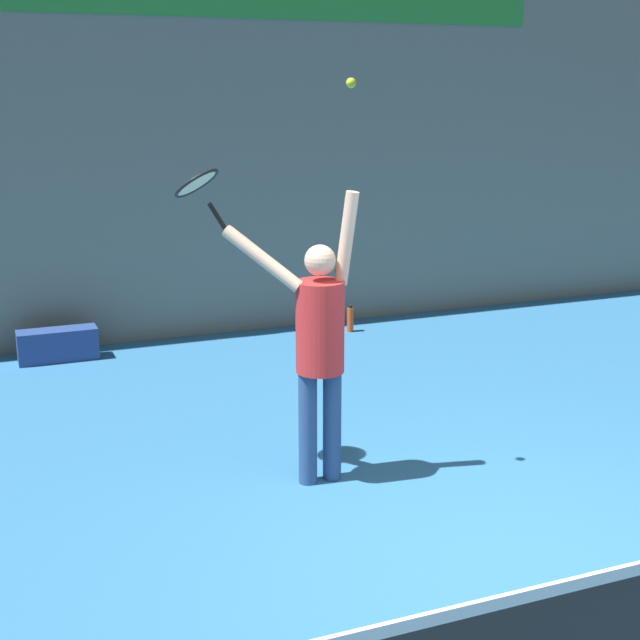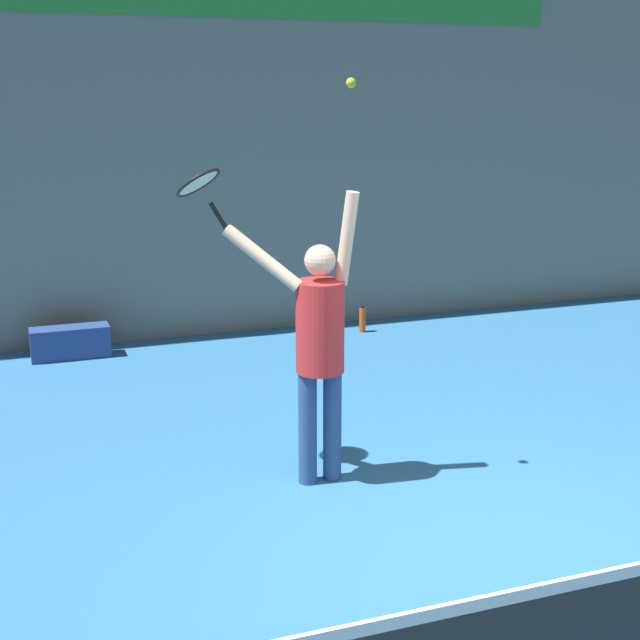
{
  "view_description": "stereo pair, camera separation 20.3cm",
  "coord_description": "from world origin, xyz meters",
  "px_view_note": "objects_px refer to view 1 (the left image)",
  "views": [
    {
      "loc": [
        -2.86,
        -3.78,
        2.69
      ],
      "look_at": [
        -0.68,
        1.63,
        1.18
      ],
      "focal_mm": 50.0,
      "sensor_mm": 36.0,
      "label": 1
    },
    {
      "loc": [
        -2.67,
        -3.85,
        2.69
      ],
      "look_at": [
        -0.68,
        1.63,
        1.18
      ],
      "focal_mm": 50.0,
      "sensor_mm": 36.0,
      "label": 2
    }
  ],
  "objects_px": {
    "tennis_ball": "(351,83)",
    "tennis_racket": "(198,186)",
    "equipment_bag": "(58,345)",
    "water_bottle": "(350,319)",
    "tennis_player": "(319,339)"
  },
  "relations": [
    {
      "from": "tennis_ball",
      "to": "equipment_bag",
      "type": "relative_size",
      "value": 0.08
    },
    {
      "from": "tennis_racket",
      "to": "equipment_bag",
      "type": "bearing_deg",
      "value": 102.48
    },
    {
      "from": "water_bottle",
      "to": "equipment_bag",
      "type": "xyz_separation_m",
      "value": [
        -3.22,
        0.09,
        0.02
      ]
    },
    {
      "from": "tennis_ball",
      "to": "equipment_bag",
      "type": "xyz_separation_m",
      "value": [
        -1.59,
        3.75,
        -2.57
      ]
    },
    {
      "from": "tennis_racket",
      "to": "water_bottle",
      "type": "xyz_separation_m",
      "value": [
        2.51,
        3.12,
        -1.92
      ]
    },
    {
      "from": "tennis_ball",
      "to": "water_bottle",
      "type": "distance_m",
      "value": 4.77
    },
    {
      "from": "water_bottle",
      "to": "equipment_bag",
      "type": "bearing_deg",
      "value": 178.37
    },
    {
      "from": "equipment_bag",
      "to": "tennis_player",
      "type": "bearing_deg",
      "value": -69.17
    },
    {
      "from": "tennis_racket",
      "to": "equipment_bag",
      "type": "xyz_separation_m",
      "value": [
        -0.71,
        3.21,
        -1.9
      ]
    },
    {
      "from": "tennis_player",
      "to": "tennis_racket",
      "type": "bearing_deg",
      "value": 145.99
    },
    {
      "from": "tennis_ball",
      "to": "tennis_racket",
      "type": "bearing_deg",
      "value": 148.34
    },
    {
      "from": "tennis_racket",
      "to": "tennis_ball",
      "type": "bearing_deg",
      "value": -31.66
    },
    {
      "from": "tennis_racket",
      "to": "tennis_ball",
      "type": "height_order",
      "value": "tennis_ball"
    },
    {
      "from": "equipment_bag",
      "to": "tennis_racket",
      "type": "bearing_deg",
      "value": -77.52
    },
    {
      "from": "tennis_racket",
      "to": "tennis_player",
      "type": "bearing_deg",
      "value": -34.01
    }
  ]
}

